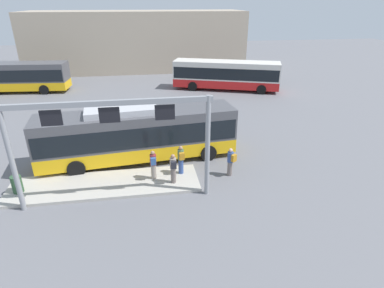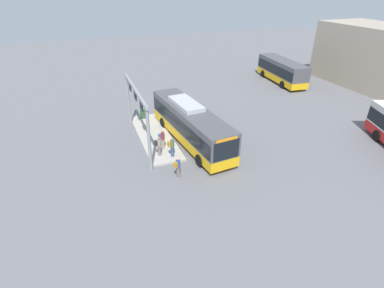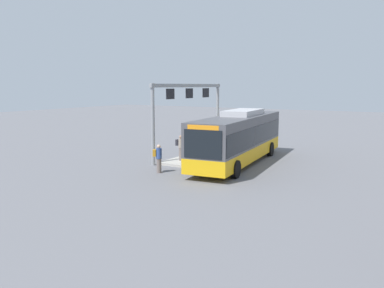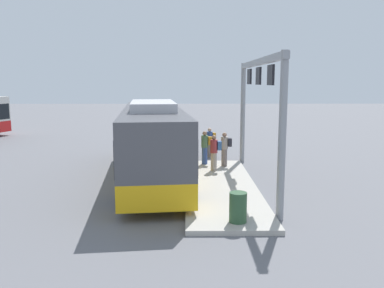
% 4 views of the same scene
% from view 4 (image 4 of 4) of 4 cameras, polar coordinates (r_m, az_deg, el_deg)
% --- Properties ---
extents(ground_plane, '(120.00, 120.00, 0.00)m').
position_cam_4_polar(ground_plane, '(18.10, -5.51, -4.81)').
color(ground_plane, slate).
extents(platform_curb, '(10.00, 2.80, 0.16)m').
position_cam_4_polar(platform_curb, '(16.24, 4.13, -6.11)').
color(platform_curb, '#B2ADA3').
rests_on(platform_curb, ground).
extents(bus_main, '(11.98, 3.75, 3.46)m').
position_cam_4_polar(bus_main, '(17.75, -5.60, 0.88)').
color(bus_main, '#EAAD14').
rests_on(bus_main, ground).
extents(person_boarding, '(0.53, 0.61, 1.67)m').
position_cam_4_polar(person_boarding, '(22.83, 2.58, 0.36)').
color(person_boarding, slate).
rests_on(person_boarding, ground).
extents(person_waiting_near, '(0.37, 0.55, 1.67)m').
position_cam_4_polar(person_waiting_near, '(20.07, 1.90, -0.36)').
color(person_waiting_near, '#334C8C').
rests_on(person_waiting_near, platform_curb).
extents(person_waiting_mid, '(0.35, 0.53, 1.67)m').
position_cam_4_polar(person_waiting_mid, '(18.57, 3.23, -1.12)').
color(person_waiting_mid, gray).
rests_on(person_waiting_mid, platform_curb).
extents(person_waiting_far, '(0.35, 0.53, 1.67)m').
position_cam_4_polar(person_waiting_far, '(19.62, 4.73, -0.60)').
color(person_waiting_far, slate).
rests_on(person_waiting_far, platform_curb).
extents(platform_sign_gantry, '(9.26, 0.24, 5.20)m').
position_cam_4_polar(platform_sign_gantry, '(16.68, 9.38, 6.97)').
color(platform_sign_gantry, gray).
rests_on(platform_sign_gantry, ground).
extents(trash_bin, '(0.52, 0.52, 0.90)m').
position_cam_4_polar(trash_bin, '(12.02, 6.56, -8.95)').
color(trash_bin, '#2D5133').
rests_on(trash_bin, platform_curb).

